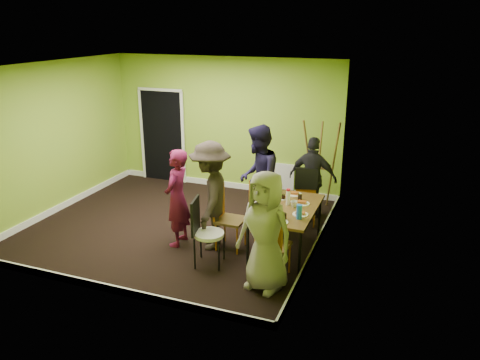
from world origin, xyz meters
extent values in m
plane|color=black|center=(0.00, 0.00, 0.00)|extent=(5.00, 5.00, 0.00)
cube|color=#91B52E|center=(0.00, 2.25, 1.40)|extent=(5.00, 0.04, 2.80)
cube|color=#91B52E|center=(0.00, -2.25, 1.40)|extent=(5.00, 0.04, 2.80)
cube|color=#91B52E|center=(-2.50, 0.00, 1.40)|extent=(0.04, 4.50, 2.80)
cube|color=#91B52E|center=(2.50, 0.00, 1.40)|extent=(0.04, 4.50, 2.80)
cube|color=white|center=(0.00, 0.00, 2.80)|extent=(5.00, 4.50, 0.04)
cube|color=black|center=(-1.50, 2.22, 1.02)|extent=(1.00, 0.05, 2.04)
cube|color=white|center=(1.30, 2.22, 0.40)|extent=(0.50, 0.04, 0.55)
cylinder|color=black|center=(1.66, -0.92, 0.35)|extent=(0.04, 0.04, 0.71)
cylinder|color=black|center=(2.44, -0.92, 0.35)|extent=(0.04, 0.04, 0.71)
cylinder|color=black|center=(1.66, 0.46, 0.35)|extent=(0.04, 0.04, 0.71)
cylinder|color=black|center=(2.44, 0.46, 0.35)|extent=(0.04, 0.04, 0.71)
cube|color=brown|center=(2.05, -0.23, 0.73)|extent=(0.90, 1.50, 0.04)
cylinder|color=#C86E12|center=(1.42, 0.54, 0.22)|extent=(0.03, 0.03, 0.44)
cylinder|color=#C86E12|center=(1.31, 0.23, 0.22)|extent=(0.03, 0.03, 0.44)
cylinder|color=#C86E12|center=(1.73, 0.42, 0.22)|extent=(0.03, 0.03, 0.44)
cylinder|color=#C86E12|center=(1.62, 0.11, 0.22)|extent=(0.03, 0.03, 0.44)
cube|color=brown|center=(1.52, 0.33, 0.44)|extent=(0.50, 0.50, 0.04)
cube|color=#C86E12|center=(1.35, 0.39, 0.70)|extent=(0.16, 0.36, 0.49)
cylinder|color=#C86E12|center=(1.02, -0.25, 0.24)|extent=(0.03, 0.03, 0.48)
cylinder|color=#C86E12|center=(1.01, -0.61, 0.24)|extent=(0.03, 0.03, 0.48)
cylinder|color=#C86E12|center=(1.38, -0.25, 0.24)|extent=(0.03, 0.03, 0.48)
cylinder|color=#C86E12|center=(1.38, -0.61, 0.24)|extent=(0.03, 0.03, 0.48)
cube|color=brown|center=(1.20, -0.43, 0.48)|extent=(0.43, 0.43, 0.04)
cube|color=#C86E12|center=(0.99, -0.43, 0.77)|extent=(0.04, 0.40, 0.53)
cylinder|color=#C86E12|center=(2.21, 1.12, 0.22)|extent=(0.02, 0.02, 0.43)
cylinder|color=#C86E12|center=(1.89, 1.05, 0.22)|extent=(0.02, 0.02, 0.43)
cylinder|color=#C86E12|center=(2.29, 0.81, 0.22)|extent=(0.02, 0.02, 0.43)
cylinder|color=#C86E12|center=(1.97, 0.73, 0.22)|extent=(0.02, 0.02, 0.43)
cube|color=brown|center=(2.09, 0.93, 0.43)|extent=(0.46, 0.46, 0.04)
cube|color=#C86E12|center=(2.05, 1.10, 0.69)|extent=(0.36, 0.11, 0.48)
cylinder|color=#C86E12|center=(1.89, -1.20, 0.24)|extent=(0.03, 0.03, 0.48)
cylinder|color=#C86E12|center=(2.25, -1.23, 0.24)|extent=(0.03, 0.03, 0.48)
cylinder|color=#C86E12|center=(1.92, -0.84, 0.24)|extent=(0.03, 0.03, 0.48)
cylinder|color=#C86E12|center=(2.28, -0.87, 0.24)|extent=(0.03, 0.03, 0.48)
cube|color=brown|center=(2.09, -1.03, 0.48)|extent=(0.46, 0.46, 0.04)
cube|color=#C86E12|center=(2.07, -1.23, 0.76)|extent=(0.40, 0.07, 0.53)
cylinder|color=black|center=(0.89, -0.90, 0.24)|extent=(0.03, 0.03, 0.48)
cylinder|color=black|center=(0.96, -1.26, 0.24)|extent=(0.03, 0.03, 0.48)
cylinder|color=black|center=(1.24, -0.83, 0.24)|extent=(0.03, 0.03, 0.48)
cylinder|color=black|center=(1.31, -1.19, 0.24)|extent=(0.03, 0.03, 0.48)
cylinder|color=white|center=(1.10, -1.04, 0.49)|extent=(0.45, 0.45, 0.05)
cube|color=black|center=(0.90, -1.08, 0.77)|extent=(0.11, 0.40, 0.53)
cylinder|color=brown|center=(1.95, 1.76, 0.87)|extent=(0.25, 0.41, 1.76)
cylinder|color=brown|center=(2.40, 1.76, 0.87)|extent=(0.25, 0.41, 1.76)
cylinder|color=brown|center=(2.18, 1.51, 0.87)|extent=(0.04, 0.40, 1.72)
cube|color=brown|center=(2.18, 1.71, 0.82)|extent=(0.47, 0.04, 0.04)
cylinder|color=white|center=(1.88, 0.10, 0.76)|extent=(0.21, 0.21, 0.01)
cylinder|color=white|center=(1.82, -0.69, 0.76)|extent=(0.23, 0.23, 0.01)
cylinder|color=white|center=(2.02, 0.34, 0.76)|extent=(0.25, 0.25, 0.01)
cylinder|color=white|center=(2.11, -0.83, 0.76)|extent=(0.24, 0.24, 0.01)
cylinder|color=white|center=(2.24, -0.02, 0.76)|extent=(0.24, 0.24, 0.01)
cylinder|color=white|center=(2.32, -0.45, 0.76)|extent=(0.23, 0.23, 0.01)
cylinder|color=white|center=(2.04, -0.13, 0.87)|extent=(0.07, 0.07, 0.23)
cylinder|color=blue|center=(2.34, -0.60, 0.86)|extent=(0.08, 0.08, 0.22)
cylinder|color=#C86E12|center=(2.03, -0.03, 0.79)|extent=(0.04, 0.04, 0.07)
cylinder|color=black|center=(1.91, 0.06, 0.79)|extent=(0.07, 0.07, 0.09)
cylinder|color=black|center=(2.16, 0.15, 0.79)|extent=(0.07, 0.07, 0.09)
cylinder|color=black|center=(2.14, -0.70, 0.80)|extent=(0.06, 0.06, 0.10)
imported|color=white|center=(1.82, -0.44, 0.80)|extent=(0.12, 0.12, 0.09)
imported|color=white|center=(2.15, -0.18, 0.80)|extent=(0.10, 0.10, 0.10)
imported|color=maroon|center=(0.34, -0.59, 0.80)|extent=(0.42, 0.61, 1.60)
imported|color=black|center=(1.34, 0.50, 0.92)|extent=(0.81, 0.98, 1.83)
imported|color=black|center=(0.88, -0.49, 0.87)|extent=(0.95, 1.27, 1.75)
imported|color=black|center=(2.12, 1.29, 0.76)|extent=(0.91, 0.44, 1.52)
imported|color=gray|center=(2.07, -1.36, 0.83)|extent=(0.93, 0.73, 1.67)
camera|label=1|loc=(3.74, -6.74, 3.47)|focal=35.00mm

